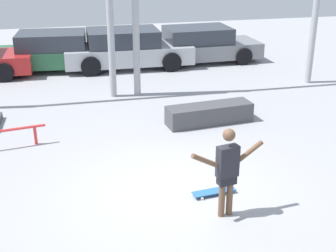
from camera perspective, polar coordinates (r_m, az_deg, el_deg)
ground_plane at (r=8.78m, az=0.31°, el=-7.99°), size 36.00×36.00×0.00m
skateboarder at (r=7.73m, az=7.24°, el=-5.12°), size 1.33×0.34×1.58m
skateboard at (r=8.70m, az=5.61°, el=-7.93°), size 0.84×0.32×0.08m
grind_box at (r=11.87m, az=5.06°, el=1.49°), size 2.25×0.86×0.48m
parked_car_green at (r=17.15m, az=-13.50°, el=8.82°), size 4.37×2.23×1.33m
parked_car_silver at (r=17.06m, az=-5.07°, el=9.33°), size 4.54×2.06×1.38m
parked_car_grey at (r=17.89m, az=3.96°, el=9.83°), size 4.37×2.10×1.30m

